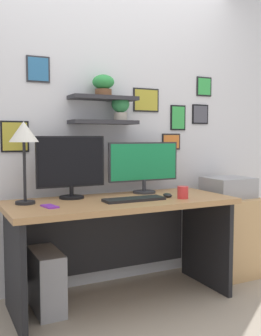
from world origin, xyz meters
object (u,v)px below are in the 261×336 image
(cell_phone, at_px, (50,206))
(coffee_mug, at_px, (183,192))
(computer_mouse, at_px, (168,195))
(printer, at_px, (228,187))
(computer_tower_left, at_px, (46,281))
(desk, at_px, (118,227))
(monitor_right, at_px, (144,165))
(keyboard, at_px, (134,199))
(drawer_cabinet, at_px, (227,235))
(monitor_left, at_px, (71,165))
(desk_lamp, at_px, (24,137))

(cell_phone, xyz_separation_m, coffee_mug, (0.96, -0.09, 0.04))
(computer_mouse, distance_m, printer, 0.76)
(computer_mouse, height_order, computer_tower_left, computer_mouse)
(desk, height_order, monitor_right, monitor_right)
(keyboard, height_order, drawer_cabinet, keyboard)
(drawer_cabinet, distance_m, printer, 0.42)
(monitor_right, xyz_separation_m, keyboard, (-0.24, -0.30, -0.22))
(monitor_right, distance_m, keyboard, 0.44)
(keyboard, xyz_separation_m, computer_mouse, (0.29, 0.03, 0.01))
(keyboard, bearing_deg, cell_phone, 178.73)
(coffee_mug, xyz_separation_m, printer, (0.66, 0.29, -0.04))
(monitor_right, relative_size, cell_phone, 4.30)
(monitor_left, bearing_deg, coffee_mug, -27.62)
(monitor_right, xyz_separation_m, coffee_mug, (0.12, -0.38, -0.18))
(keyboard, xyz_separation_m, desk_lamp, (-0.71, 0.20, 0.44))
(monitor_left, bearing_deg, desk_lamp, -163.78)
(desk, xyz_separation_m, computer_mouse, (0.35, -0.11, 0.23))
(drawer_cabinet, relative_size, computer_tower_left, 1.61)
(monitor_left, relative_size, cell_phone, 3.63)
(desk, bearing_deg, computer_tower_left, 176.23)
(desk_lamp, height_order, drawer_cabinet, desk_lamp)
(keyboard, distance_m, coffee_mug, 0.37)
(monitor_right, bearing_deg, printer, -6.14)
(desk_lamp, bearing_deg, keyboard, -15.73)
(computer_mouse, relative_size, coffee_mug, 1.00)
(cell_phone, distance_m, coffee_mug, 0.96)
(keyboard, relative_size, computer_tower_left, 1.05)
(desk, distance_m, cell_phone, 0.59)
(monitor_right, distance_m, printer, 0.82)
(desk_lamp, relative_size, cell_phone, 3.93)
(keyboard, xyz_separation_m, coffee_mug, (0.36, -0.07, 0.04))
(drawer_cabinet, bearing_deg, keyboard, -167.94)
(drawer_cabinet, bearing_deg, printer, 0.00)
(computer_mouse, height_order, desk_lamp, desk_lamp)
(desk_lamp, bearing_deg, coffee_mug, -14.35)
(computer_mouse, relative_size, drawer_cabinet, 0.13)
(coffee_mug, xyz_separation_m, computer_tower_left, (-0.95, 0.25, -0.59))
(monitor_right, relative_size, coffee_mug, 6.69)
(desk, relative_size, printer, 4.27)
(computer_mouse, xyz_separation_m, cell_phone, (-0.89, -0.01, -0.01))
(printer, bearing_deg, computer_tower_left, -178.45)
(monitor_left, distance_m, coffee_mug, 0.84)
(monitor_right, height_order, drawer_cabinet, monitor_right)
(monitor_left, distance_m, printer, 1.41)
(monitor_right, xyz_separation_m, drawer_cabinet, (0.78, -0.08, -0.64))
(computer_mouse, distance_m, cell_phone, 0.89)
(desk_lamp, distance_m, cell_phone, 0.49)
(monitor_left, xyz_separation_m, coffee_mug, (0.72, -0.38, -0.20))
(desk_lamp, xyz_separation_m, computer_tower_left, (0.13, -0.03, -0.99))
(cell_phone, bearing_deg, computer_mouse, -8.67)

